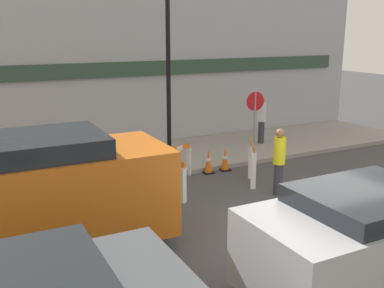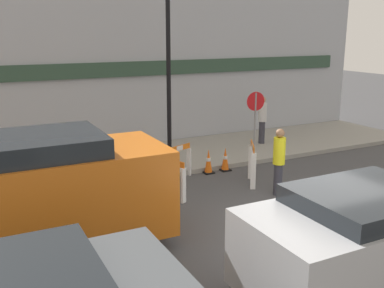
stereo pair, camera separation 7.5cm
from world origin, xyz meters
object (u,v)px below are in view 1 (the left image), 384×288
object	(u,v)px
parked_car_1	(366,238)
person_worker	(279,159)
person_pedestrian	(262,118)
streetlamp_post	(168,25)
stop_sign	(255,113)
work_van	(23,194)

from	to	relation	value
parked_car_1	person_worker	bearing A→B (deg)	68.74
person_worker	person_pedestrian	size ratio (longest dim) A/B	1.03
person_worker	parked_car_1	size ratio (longest dim) A/B	0.45
streetlamp_post	person_pedestrian	world-z (taller)	streetlamp_post
parked_car_1	person_pedestrian	bearing A→B (deg)	63.93
stop_sign	parked_car_1	xyz separation A→B (m)	(-2.88, -7.11, -0.54)
streetlamp_post	parked_car_1	size ratio (longest dim) A/B	1.69
stop_sign	streetlamp_post	bearing A→B (deg)	-2.11
work_van	parked_car_1	bearing A→B (deg)	-39.30
person_worker	work_van	world-z (taller)	work_van
parked_car_1	work_van	xyz separation A→B (m)	(-4.48, 3.67, 0.26)
person_pedestrian	work_van	size ratio (longest dim) A/B	0.32
streetlamp_post	stop_sign	bearing A→B (deg)	-10.35
parked_car_1	work_van	bearing A→B (deg)	140.70
streetlamp_post	work_van	bearing A→B (deg)	-139.56
parked_car_1	stop_sign	bearing A→B (deg)	67.92
person_pedestrian	work_van	bearing A→B (deg)	51.16
streetlamp_post	work_van	distance (m)	6.77
person_worker	parked_car_1	xyz separation A→B (m)	(-1.66, -4.26, 0.06)
person_pedestrian	person_worker	bearing A→B (deg)	81.52
streetlamp_post	work_van	world-z (taller)	streetlamp_post
parked_car_1	work_van	world-z (taller)	work_van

